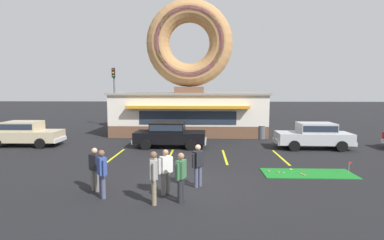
% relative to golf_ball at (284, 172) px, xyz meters
% --- Properties ---
extents(ground_plane, '(160.00, 160.00, 0.00)m').
position_rel_golf_ball_xyz_m(ground_plane, '(-4.07, -1.82, -0.05)').
color(ground_plane, black).
extents(donut_shop_building, '(12.30, 6.75, 10.96)m').
position_rel_golf_ball_xyz_m(donut_shop_building, '(-4.67, 12.12, 3.69)').
color(donut_shop_building, brown).
rests_on(donut_shop_building, ground).
extents(putting_mat, '(3.86, 1.54, 0.03)m').
position_rel_golf_ball_xyz_m(putting_mat, '(1.03, -0.00, -0.04)').
color(putting_mat, '#197523').
rests_on(putting_mat, ground).
extents(mini_donut_near_left, '(0.13, 0.13, 0.04)m').
position_rel_golf_ball_xyz_m(mini_donut_near_left, '(0.70, -0.20, -0.00)').
color(mini_donut_near_left, '#A5724C').
rests_on(mini_donut_near_left, putting_mat).
extents(mini_donut_near_right, '(0.13, 0.13, 0.04)m').
position_rel_golf_ball_xyz_m(mini_donut_near_right, '(-0.22, 0.04, -0.00)').
color(mini_donut_near_right, '#A5724C').
rests_on(mini_donut_near_right, putting_mat).
extents(mini_donut_mid_left, '(0.13, 0.13, 0.04)m').
position_rel_golf_ball_xyz_m(mini_donut_mid_left, '(-0.61, 0.19, -0.00)').
color(mini_donut_mid_left, '#D8667F').
rests_on(mini_donut_mid_left, putting_mat).
extents(mini_donut_mid_centre, '(0.13, 0.13, 0.04)m').
position_rel_golf_ball_xyz_m(mini_donut_mid_centre, '(0.45, 0.55, -0.00)').
color(mini_donut_mid_centre, '#E5C666').
rests_on(mini_donut_mid_centre, putting_mat).
extents(mini_donut_mid_right, '(0.13, 0.13, 0.04)m').
position_rel_golf_ball_xyz_m(mini_donut_mid_right, '(0.76, -0.38, -0.00)').
color(mini_donut_mid_right, '#A5724C').
rests_on(mini_donut_mid_right, putting_mat).
extents(golf_ball, '(0.04, 0.04, 0.04)m').
position_rel_golf_ball_xyz_m(golf_ball, '(0.00, 0.00, 0.00)').
color(golf_ball, white).
rests_on(golf_ball, putting_mat).
extents(putting_flag_pin, '(0.13, 0.01, 0.55)m').
position_rel_golf_ball_xyz_m(putting_flag_pin, '(2.75, -0.10, 0.39)').
color(putting_flag_pin, silver).
rests_on(putting_flag_pin, putting_mat).
extents(car_silver, '(4.60, 2.06, 1.60)m').
position_rel_golf_ball_xyz_m(car_silver, '(3.32, 5.66, 0.82)').
color(car_silver, '#B2B5BA').
rests_on(car_silver, ground).
extents(car_black, '(4.61, 2.08, 1.60)m').
position_rel_golf_ball_xyz_m(car_black, '(-5.64, 5.76, 0.82)').
color(car_black, black).
rests_on(car_black, ground).
extents(car_champagne, '(4.60, 2.07, 1.60)m').
position_rel_golf_ball_xyz_m(car_champagne, '(-15.01, 5.86, 0.82)').
color(car_champagne, '#BCAD89').
rests_on(car_champagne, ground).
extents(pedestrian_blue_sweater_man, '(0.31, 0.59, 1.70)m').
position_rel_golf_ball_xyz_m(pedestrian_blue_sweater_man, '(-5.06, -3.65, 0.90)').
color(pedestrian_blue_sweater_man, '#7F7056').
rests_on(pedestrian_blue_sweater_man, ground).
extents(pedestrian_hooded_kid, '(0.48, 0.43, 1.59)m').
position_rel_golf_ball_xyz_m(pedestrian_hooded_kid, '(-4.80, -2.77, 0.82)').
color(pedestrian_hooded_kid, slate).
rests_on(pedestrian_hooded_kid, ground).
extents(pedestrian_leather_jacket_man, '(0.42, 0.50, 1.64)m').
position_rel_golf_ball_xyz_m(pedestrian_leather_jacket_man, '(-6.89, -3.17, 0.85)').
color(pedestrian_leather_jacket_man, '#474C66').
rests_on(pedestrian_leather_jacket_man, ground).
extents(pedestrian_clipboard_woman, '(0.44, 0.46, 1.60)m').
position_rel_golf_ball_xyz_m(pedestrian_clipboard_woman, '(-3.70, -1.91, 0.83)').
color(pedestrian_clipboard_woman, '#474C66').
rests_on(pedestrian_clipboard_woman, ground).
extents(pedestrian_beanie_man, '(0.52, 0.40, 1.57)m').
position_rel_golf_ball_xyz_m(pedestrian_beanie_man, '(-7.37, -2.51, 0.81)').
color(pedestrian_beanie_man, slate).
rests_on(pedestrian_beanie_man, ground).
extents(pedestrian_crossing_woman, '(0.34, 0.57, 1.62)m').
position_rel_golf_ball_xyz_m(pedestrian_crossing_woman, '(-4.22, -3.44, 0.84)').
color(pedestrian_crossing_woman, '#232328').
rests_on(pedestrian_crossing_woman, ground).
extents(trash_bin, '(0.57, 0.57, 0.97)m').
position_rel_golf_ball_xyz_m(trash_bin, '(0.82, 9.32, 0.45)').
color(trash_bin, '#51565B').
rests_on(trash_bin, ground).
extents(traffic_light_pole, '(0.28, 0.47, 5.80)m').
position_rel_golf_ball_xyz_m(traffic_light_pole, '(-12.28, 16.40, 3.66)').
color(traffic_light_pole, '#595B60').
rests_on(traffic_light_pole, ground).
extents(parking_stripe_far_left, '(0.12, 3.60, 0.01)m').
position_rel_golf_ball_xyz_m(parking_stripe_far_left, '(-8.33, 3.18, -0.05)').
color(parking_stripe_far_left, yellow).
rests_on(parking_stripe_far_left, ground).
extents(parking_stripe_left, '(0.12, 3.60, 0.01)m').
position_rel_golf_ball_xyz_m(parking_stripe_left, '(-5.33, 3.18, -0.05)').
color(parking_stripe_left, yellow).
rests_on(parking_stripe_left, ground).
extents(parking_stripe_mid_left, '(0.12, 3.60, 0.01)m').
position_rel_golf_ball_xyz_m(parking_stripe_mid_left, '(-2.33, 3.18, -0.05)').
color(parking_stripe_mid_left, yellow).
rests_on(parking_stripe_mid_left, ground).
extents(parking_stripe_centre, '(0.12, 3.60, 0.01)m').
position_rel_golf_ball_xyz_m(parking_stripe_centre, '(0.67, 3.18, -0.05)').
color(parking_stripe_centre, yellow).
rests_on(parking_stripe_centre, ground).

